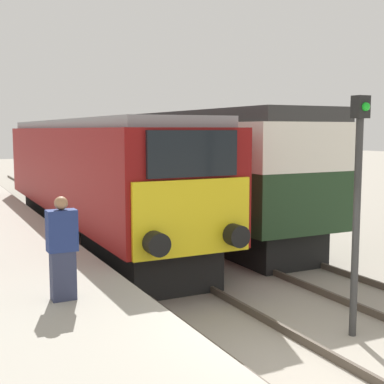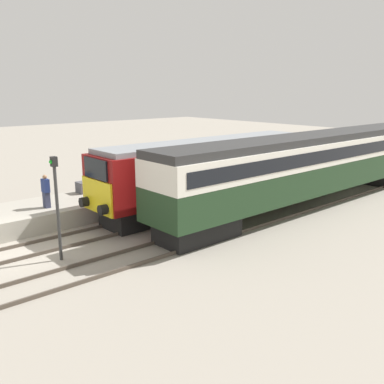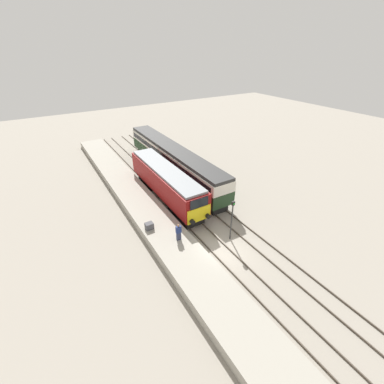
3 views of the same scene
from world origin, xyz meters
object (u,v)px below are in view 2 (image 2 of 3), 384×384
(luggage_crate, at_px, (83,187))
(passenger_carriage, at_px, (316,162))
(signal_post, at_px, (57,200))
(locomotive, at_px, (210,170))
(person_on_platform, at_px, (46,191))

(luggage_crate, bearing_deg, passenger_carriage, 52.67)
(signal_post, distance_m, luggage_crate, 7.36)
(locomotive, bearing_deg, passenger_carriage, 54.94)
(person_on_platform, distance_m, luggage_crate, 3.12)
(signal_post, bearing_deg, locomotive, 100.31)
(passenger_carriage, relative_size, signal_post, 5.53)
(signal_post, bearing_deg, passenger_carriage, 83.17)
(person_on_platform, relative_size, signal_post, 0.40)
(passenger_carriage, distance_m, person_on_platform, 14.22)
(person_on_platform, distance_m, signal_post, 4.75)
(passenger_carriage, xyz_separation_m, luggage_crate, (-7.72, -10.13, -1.26))
(person_on_platform, height_order, luggage_crate, person_on_platform)
(passenger_carriage, relative_size, luggage_crate, 31.29)
(locomotive, bearing_deg, luggage_crate, -129.30)
(person_on_platform, xyz_separation_m, signal_post, (4.48, -1.41, 0.71))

